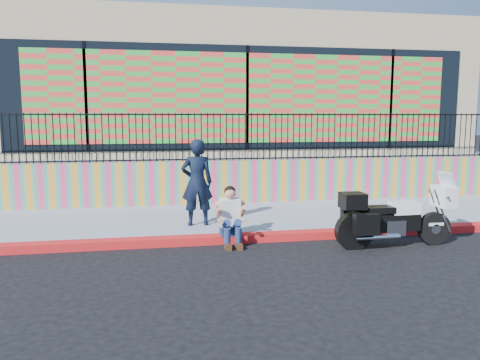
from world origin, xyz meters
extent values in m
plane|color=black|center=(0.00, 0.00, 0.00)|extent=(90.00, 90.00, 0.00)
cube|color=red|center=(0.00, 0.00, 0.07)|extent=(16.00, 0.30, 0.15)
cube|color=gray|center=(0.00, 1.65, 0.07)|extent=(16.00, 3.00, 0.15)
cube|color=#F64071|center=(0.00, 3.25, 0.70)|extent=(16.00, 0.20, 1.10)
cube|color=gray|center=(0.00, 8.35, 0.62)|extent=(16.00, 10.00, 1.25)
cube|color=tan|center=(0.00, 8.15, 3.25)|extent=(14.00, 8.00, 4.00)
cube|color=black|center=(0.00, 4.13, 2.85)|extent=(12.60, 0.04, 2.80)
cube|color=#F94437|center=(0.00, 4.10, 2.85)|extent=(11.48, 0.02, 2.40)
cylinder|color=black|center=(2.57, -0.81, 0.30)|extent=(0.61, 0.13, 0.61)
cylinder|color=black|center=(1.00, -0.81, 0.30)|extent=(0.61, 0.13, 0.61)
cube|color=black|center=(1.78, -0.81, 0.46)|extent=(0.88, 0.26, 0.31)
cube|color=silver|center=(1.74, -0.81, 0.37)|extent=(0.37, 0.31, 0.28)
cube|color=white|center=(1.95, -0.81, 0.72)|extent=(0.51, 0.30, 0.22)
cube|color=black|center=(1.46, -0.81, 0.70)|extent=(0.51, 0.31, 0.11)
cube|color=white|center=(2.74, -0.81, 0.91)|extent=(0.28, 0.48, 0.39)
cube|color=silver|center=(2.77, -0.81, 1.20)|extent=(0.17, 0.43, 0.31)
cube|color=black|center=(0.95, -0.81, 0.88)|extent=(0.41, 0.39, 0.28)
cube|color=black|center=(1.09, -1.09, 0.51)|extent=(0.44, 0.17, 0.37)
cube|color=black|center=(1.09, -0.53, 0.51)|extent=(0.44, 0.17, 0.37)
cube|color=white|center=(2.57, -0.81, 0.40)|extent=(0.30, 0.15, 0.06)
imported|color=black|center=(-1.66, 0.91, 1.03)|extent=(0.65, 0.43, 1.76)
cube|color=navy|center=(-1.14, -0.02, 0.24)|extent=(0.36, 0.28, 0.18)
cube|color=white|center=(-1.14, -0.06, 0.59)|extent=(0.38, 0.27, 0.54)
sphere|color=tan|center=(-1.14, -0.10, 0.95)|extent=(0.21, 0.21, 0.21)
cube|color=#472814|center=(-1.24, -0.46, 0.05)|extent=(0.11, 0.26, 0.10)
cube|color=#472814|center=(-1.04, -0.46, 0.05)|extent=(0.11, 0.26, 0.10)
camera|label=1|loc=(-2.45, -8.49, 2.36)|focal=35.00mm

